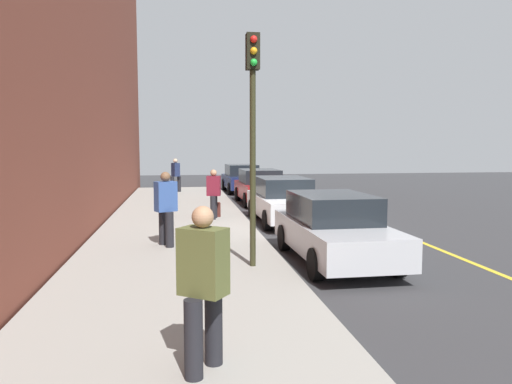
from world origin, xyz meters
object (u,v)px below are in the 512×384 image
at_px(parked_car_white, 283,200).
at_px(traffic_light_pole, 253,112).
at_px(pedestrian_navy_coat, 176,174).
at_px(rolling_suitcase, 217,209).
at_px(pedestrian_burgundy_coat, 214,193).
at_px(parked_car_navy, 242,178).
at_px(parked_car_red, 260,187).
at_px(parked_car_silver, 334,228).
at_px(pedestrian_blue_coat, 166,207).
at_px(pedestrian_olive_coat, 203,284).

height_order(parked_car_white, traffic_light_pole, traffic_light_pole).
bearing_deg(pedestrian_navy_coat, parked_car_white, 20.23).
height_order(parked_car_white, rolling_suitcase, parked_car_white).
bearing_deg(pedestrian_burgundy_coat, traffic_light_pole, 3.08).
bearing_deg(parked_car_navy, pedestrian_burgundy_coat, -11.91).
relative_size(parked_car_red, pedestrian_burgundy_coat, 2.66).
xyz_separation_m(parked_car_navy, parked_car_white, (10.91, 0.07, 0.00)).
bearing_deg(parked_car_silver, pedestrian_blue_coat, -112.95).
relative_size(parked_car_red, rolling_suitcase, 5.19).
bearing_deg(traffic_light_pole, rolling_suitcase, -178.28).
relative_size(parked_car_white, pedestrian_burgundy_coat, 2.81).
bearing_deg(traffic_light_pole, parked_car_white, 163.00).
bearing_deg(pedestrian_burgundy_coat, pedestrian_olive_coat, -4.31).
bearing_deg(pedestrian_burgundy_coat, parked_car_navy, 168.09).
bearing_deg(rolling_suitcase, traffic_light_pole, 1.72).
relative_size(parked_car_white, parked_car_silver, 1.02).
bearing_deg(traffic_light_pole, pedestrian_blue_coat, -142.20).
bearing_deg(traffic_light_pole, pedestrian_olive_coat, -14.62).
height_order(parked_car_white, pedestrian_blue_coat, pedestrian_blue_coat).
xyz_separation_m(parked_car_silver, rolling_suitcase, (-6.42, -2.16, -0.36)).
bearing_deg(parked_car_silver, rolling_suitcase, -161.42).
height_order(pedestrian_blue_coat, traffic_light_pole, traffic_light_pole).
height_order(parked_car_red, parked_car_white, same).
bearing_deg(parked_car_silver, parked_car_red, 179.44).
height_order(pedestrian_navy_coat, pedestrian_burgundy_coat, pedestrian_navy_coat).
bearing_deg(traffic_light_pole, pedestrian_navy_coat, -174.08).
xyz_separation_m(pedestrian_navy_coat, traffic_light_pole, (16.39, 1.70, 2.19)).
bearing_deg(parked_car_navy, parked_car_white, 0.36).
xyz_separation_m(pedestrian_burgundy_coat, traffic_light_pole, (6.66, 0.36, 2.24)).
bearing_deg(parked_car_silver, parked_car_white, 179.77).
relative_size(pedestrian_navy_coat, pedestrian_burgundy_coat, 1.06).
distance_m(parked_car_white, traffic_light_pole, 7.18).
xyz_separation_m(parked_car_white, rolling_suitcase, (-0.72, -2.18, -0.36)).
relative_size(parked_car_red, traffic_light_pole, 0.94).
bearing_deg(pedestrian_burgundy_coat, parked_car_white, 84.62).
distance_m(parked_car_silver, pedestrian_burgundy_coat, 6.35).
relative_size(parked_car_navy, parked_car_red, 0.96).
bearing_deg(pedestrian_olive_coat, parked_car_red, 168.83).
xyz_separation_m(pedestrian_navy_coat, pedestrian_olive_coat, (21.02, 0.49, 0.05)).
relative_size(pedestrian_blue_coat, traffic_light_pole, 0.39).
bearing_deg(parked_car_white, parked_car_red, 179.09).
relative_size(parked_car_navy, pedestrian_burgundy_coat, 2.54).
xyz_separation_m(parked_car_navy, pedestrian_burgundy_coat, (10.69, -2.26, 0.27)).
xyz_separation_m(parked_car_silver, pedestrian_olive_coat, (5.37, -3.15, 0.37)).
height_order(parked_car_navy, parked_car_white, same).
xyz_separation_m(parked_car_navy, pedestrian_blue_coat, (15.02, -3.70, 0.36)).
distance_m(parked_car_red, parked_car_white, 5.45).
bearing_deg(pedestrian_burgundy_coat, pedestrian_navy_coat, -172.14).
distance_m(pedestrian_navy_coat, traffic_light_pole, 16.62).
bearing_deg(pedestrian_olive_coat, pedestrian_navy_coat, -178.66).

